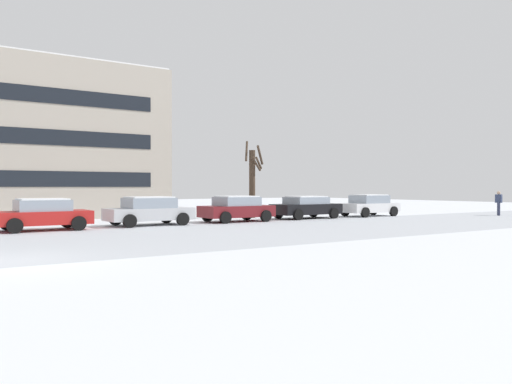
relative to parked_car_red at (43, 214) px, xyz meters
The scene contains 9 objects.
ground_plane 10.04m from the parked_car_red, 106.43° to the right, with size 120.00×120.00×0.00m, color white.
parked_car_red is the anchor object (origin of this frame).
parked_car_silver 5.04m from the parked_car_red, ahead, with size 4.23×2.20×1.43m.
parked_car_maroon 10.06m from the parked_car_red, ahead, with size 4.01×2.17×1.42m.
parked_car_black 15.09m from the parked_car_red, ahead, with size 4.32×2.16×1.36m.
parked_car_white 20.12m from the parked_car_red, ahead, with size 4.10×2.05×1.42m.
pedestrian_crossing 28.28m from the parked_car_red, ahead, with size 0.51×0.46×1.63m.
tree_far_right 13.16m from the parked_car_red, 12.05° to the left, with size 1.38×1.38×4.79m.
building_far_left 11.82m from the parked_car_red, 80.09° to the left, with size 14.63×8.17×9.58m.
Camera 1 is at (-1.81, -14.29, 1.90)m, focal length 36.07 mm.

